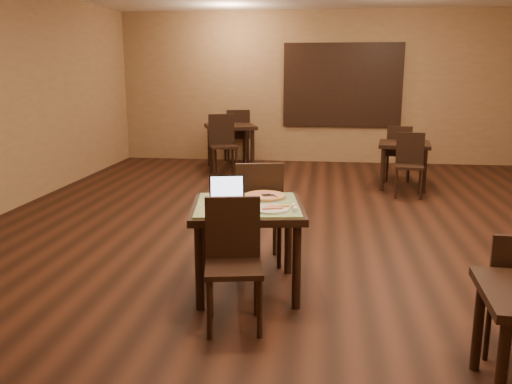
# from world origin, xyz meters

# --- Properties ---
(ground) EXTENTS (10.00, 10.00, 0.00)m
(ground) POSITION_xyz_m (0.00, 0.00, 0.00)
(ground) COLOR black
(ground) RESTS_ON ground
(wall_back) EXTENTS (8.00, 0.02, 3.00)m
(wall_back) POSITION_xyz_m (0.00, 5.00, 1.50)
(wall_back) COLOR #966F4C
(wall_back) RESTS_ON ground
(wall_front) EXTENTS (8.00, 0.02, 3.00)m
(wall_front) POSITION_xyz_m (0.00, -5.00, 1.50)
(wall_front) COLOR #966F4C
(wall_front) RESTS_ON ground
(mural) EXTENTS (2.34, 0.05, 1.64)m
(mural) POSITION_xyz_m (0.50, 4.96, 1.55)
(mural) COLOR #296797
(mural) RESTS_ON wall_back
(tiled_table) EXTENTS (1.05, 1.05, 0.76)m
(tiled_table) POSITION_xyz_m (-0.44, -1.78, 0.66)
(tiled_table) COLOR black
(tiled_table) RESTS_ON ground
(chair_main_near) EXTENTS (0.48, 0.48, 0.94)m
(chair_main_near) POSITION_xyz_m (-0.46, -2.40, 0.53)
(chair_main_near) COLOR black
(chair_main_near) RESTS_ON ground
(chair_main_far) EXTENTS (0.52, 0.52, 1.02)m
(chair_main_far) POSITION_xyz_m (-0.42, -1.17, 0.58)
(chair_main_far) COLOR black
(chair_main_far) RESTS_ON ground
(laptop) EXTENTS (0.34, 0.29, 0.21)m
(laptop) POSITION_xyz_m (-0.64, -1.68, 0.82)
(laptop) COLOR black
(laptop) RESTS_ON tiled_table
(plate) EXTENTS (0.28, 0.28, 0.02)m
(plate) POSITION_xyz_m (-0.22, -1.96, 0.77)
(plate) COLOR white
(plate) RESTS_ON tiled_table
(pizza_slice) EXTENTS (0.24, 0.24, 0.02)m
(pizza_slice) POSITION_xyz_m (-0.22, -1.96, 0.79)
(pizza_slice) COLOR beige
(pizza_slice) RESTS_ON plate
(pizza_pan) EXTENTS (0.39, 0.39, 0.01)m
(pizza_pan) POSITION_xyz_m (-0.32, -1.54, 0.77)
(pizza_pan) COLOR silver
(pizza_pan) RESTS_ON tiled_table
(pizza_whole) EXTENTS (0.35, 0.35, 0.02)m
(pizza_whole) POSITION_xyz_m (-0.32, -1.54, 0.78)
(pizza_whole) COLOR beige
(pizza_whole) RESTS_ON pizza_pan
(spatula) EXTENTS (0.17, 0.23, 0.01)m
(spatula) POSITION_xyz_m (-0.30, -1.56, 0.79)
(spatula) COLOR silver
(spatula) RESTS_ON pizza_whole
(napkin_roll) EXTENTS (0.06, 0.17, 0.04)m
(napkin_roll) POSITION_xyz_m (-0.04, -1.92, 0.78)
(napkin_roll) COLOR white
(napkin_roll) RESTS_ON tiled_table
(other_table_a) EXTENTS (0.87, 0.87, 0.73)m
(other_table_a) POSITION_xyz_m (1.43, 2.61, 0.60)
(other_table_a) COLOR black
(other_table_a) RESTS_ON ground
(other_table_a_chair_near) EXTENTS (0.45, 0.45, 0.94)m
(other_table_a_chair_near) POSITION_xyz_m (1.44, 2.06, 0.53)
(other_table_a_chair_near) COLOR black
(other_table_a_chair_near) RESTS_ON ground
(other_table_a_chair_far) EXTENTS (0.45, 0.45, 0.94)m
(other_table_a_chair_far) POSITION_xyz_m (1.42, 3.16, 0.53)
(other_table_a_chair_far) COLOR black
(other_table_a_chair_far) RESTS_ON ground
(other_table_b) EXTENTS (1.13, 1.13, 0.83)m
(other_table_b) POSITION_xyz_m (-1.60, 4.00, 0.69)
(other_table_b) COLOR black
(other_table_b) RESTS_ON ground
(other_table_b_chair_near) EXTENTS (0.59, 0.59, 1.08)m
(other_table_b_chair_near) POSITION_xyz_m (-1.63, 3.37, 0.61)
(other_table_b_chair_near) COLOR black
(other_table_b_chair_near) RESTS_ON ground
(other_table_b_chair_far) EXTENTS (0.59, 0.59, 1.08)m
(other_table_b_chair_far) POSITION_xyz_m (-1.57, 4.63, 0.61)
(other_table_b_chair_far) COLOR black
(other_table_b_chair_far) RESTS_ON ground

